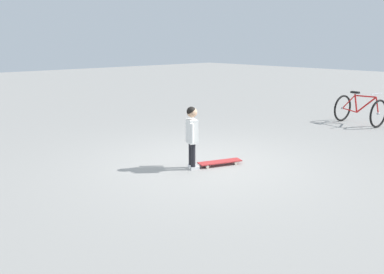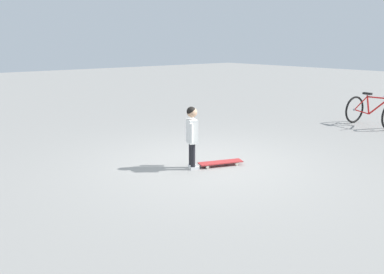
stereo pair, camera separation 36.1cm
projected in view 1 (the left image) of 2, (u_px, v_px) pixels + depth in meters
The scene contains 4 objects.
ground_plane at pixel (205, 164), 6.93m from camera, with size 50.00×50.00×0.00m, color gray.
child_person at pixel (192, 131), 6.52m from camera, with size 0.33×0.29×1.06m.
skateboard at pixel (220, 162), 6.84m from camera, with size 0.79×0.45×0.07m.
bicycle_near at pixel (360, 110), 10.19m from camera, with size 0.86×1.16×0.85m.
Camera 1 is at (-4.64, -4.73, 2.08)m, focal length 36.91 mm.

